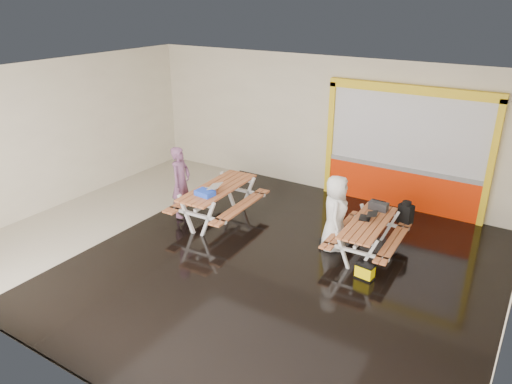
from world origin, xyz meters
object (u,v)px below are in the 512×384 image
Objects in this scene: person_left at (181,182)px; toolbox at (379,206)px; picnic_table_left at (218,195)px; picnic_table_right at (368,230)px; person_right at (335,214)px; laptop_left at (210,189)px; laptop_right at (368,216)px; fluke_bag at (365,271)px; blue_pouch at (205,193)px; backpack at (406,213)px; dark_case at (332,242)px.

person_left is 4.39m from toolbox.
picnic_table_right is (3.41, 0.32, -0.08)m from picnic_table_left.
picnic_table_right is at bearing -102.92° from person_right.
person_left is 3.15× the size of laptop_left.
fluke_bag is at bearing -69.61° from laptop_right.
blue_pouch reaches higher than laptop_right.
laptop_right is 0.82× the size of backpack.
picnic_table_left is 3.43m from picnic_table_right.
dark_case is at bearing 31.33° from person_right.
backpack is at bearing 25.81° from blue_pouch.
picnic_table_right is 4.30m from person_left.
blue_pouch is 0.94× the size of dark_case.
picnic_table_left is 4.28× the size of laptop_left.
backpack reaches higher than picnic_table_left.
laptop_right is (3.34, 0.44, 0.14)m from picnic_table_left.
toolbox reaches higher than backpack.
person_left reaches higher than blue_pouch.
picnic_table_left is 5.76× the size of blue_pouch.
laptop_right is at bearing -90.01° from person_left.
laptop_left is at bearing 96.94° from blue_pouch.
dark_case is (2.70, 0.26, -0.54)m from picnic_table_left.
toolbox reaches higher than laptop_right.
backpack is (0.45, 0.97, 0.10)m from picnic_table_right.
toolbox is (-0.03, 0.64, 0.26)m from picnic_table_right.
backpack is 1.65m from dark_case.
laptop_right is at bearing -90.97° from person_right.
picnic_table_left is 4.07m from backpack.
backpack is 1.91m from fluke_bag.
laptop_right is at bearing -94.76° from toolbox.
person_left is at bearing -161.35° from backpack.
person_left is at bearing -163.40° from toolbox.
picnic_table_left is at bearing -174.66° from picnic_table_right.
laptop_left is (-3.38, -0.64, 0.35)m from picnic_table_right.
person_right reaches higher than dark_case.
laptop_right is 0.52m from toolbox.
picnic_table_right is at bearing -58.99° from laptop_right.
backpack reaches higher than laptop_right.
person_left is at bearing -169.95° from laptop_right.
dark_case is (-0.64, -0.18, -0.67)m from laptop_right.
person_left is 4.15× the size of laptop_right.
picnic_table_left is at bearing -161.60° from backpack.
fluke_bag is at bearing -0.06° from blue_pouch.
blue_pouch reaches higher than picnic_table_left.
laptop_right is at bearing 121.01° from picnic_table_right.
blue_pouch is at bearing -163.14° from laptop_right.
fluke_bag is (0.33, -1.51, -0.65)m from toolbox.
backpack is at bearing 85.20° from fluke_bag.
fluke_bag is (1.01, -0.82, 0.06)m from dark_case.
backpack is at bearing -81.41° from person_left.
blue_pouch is (-3.28, -0.99, 0.12)m from laptop_right.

